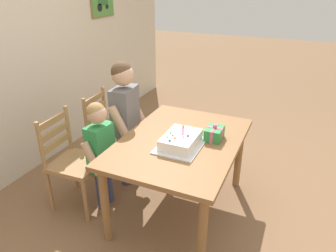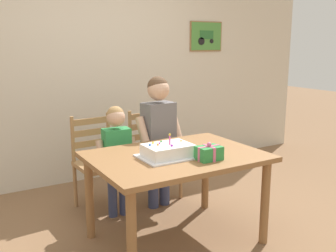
{
  "view_description": "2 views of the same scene",
  "coord_description": "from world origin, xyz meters",
  "px_view_note": "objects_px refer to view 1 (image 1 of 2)",
  "views": [
    {
      "loc": [
        -2.2,
        -0.86,
        1.99
      ],
      "look_at": [
        -0.06,
        0.09,
        0.88
      ],
      "focal_mm": 33.39,
      "sensor_mm": 36.0,
      "label": 1
    },
    {
      "loc": [
        -1.57,
        -2.52,
        1.6
      ],
      "look_at": [
        -0.03,
        0.07,
        0.96
      ],
      "focal_mm": 41.4,
      "sensor_mm": 36.0,
      "label": 2
    }
  ],
  "objects_px": {
    "chair_right": "(110,133)",
    "child_younger": "(101,146)",
    "chair_left": "(72,161)",
    "birthday_cake": "(181,141)",
    "child_older": "(125,113)",
    "gift_box_red_large": "(214,133)",
    "dining_table": "(180,150)"
  },
  "relations": [
    {
      "from": "gift_box_red_large",
      "to": "child_younger",
      "type": "height_order",
      "value": "child_younger"
    },
    {
      "from": "gift_box_red_large",
      "to": "chair_right",
      "type": "relative_size",
      "value": 0.21
    },
    {
      "from": "chair_left",
      "to": "child_younger",
      "type": "bearing_deg",
      "value": -72.07
    },
    {
      "from": "birthday_cake",
      "to": "chair_left",
      "type": "relative_size",
      "value": 0.48
    },
    {
      "from": "chair_left",
      "to": "birthday_cake",
      "type": "bearing_deg",
      "value": -77.98
    },
    {
      "from": "birthday_cake",
      "to": "gift_box_red_large",
      "type": "xyz_separation_m",
      "value": [
        0.23,
        -0.22,
        0.0
      ]
    },
    {
      "from": "gift_box_red_large",
      "to": "chair_right",
      "type": "xyz_separation_m",
      "value": [
        0.17,
        1.2,
        -0.33
      ]
    },
    {
      "from": "chair_right",
      "to": "child_younger",
      "type": "xyz_separation_m",
      "value": [
        -0.52,
        -0.27,
        0.17
      ]
    },
    {
      "from": "child_younger",
      "to": "child_older",
      "type": "bearing_deg",
      "value": -0.07
    },
    {
      "from": "child_older",
      "to": "birthday_cake",
      "type": "bearing_deg",
      "value": -114.03
    },
    {
      "from": "child_older",
      "to": "dining_table",
      "type": "bearing_deg",
      "value": -108.01
    },
    {
      "from": "chair_left",
      "to": "chair_right",
      "type": "height_order",
      "value": "same"
    },
    {
      "from": "birthday_cake",
      "to": "gift_box_red_large",
      "type": "bearing_deg",
      "value": -42.86
    },
    {
      "from": "chair_left",
      "to": "chair_right",
      "type": "relative_size",
      "value": 1.0
    },
    {
      "from": "chair_right",
      "to": "child_older",
      "type": "height_order",
      "value": "child_older"
    },
    {
      "from": "dining_table",
      "to": "gift_box_red_large",
      "type": "bearing_deg",
      "value": -62.48
    },
    {
      "from": "gift_box_red_large",
      "to": "chair_right",
      "type": "distance_m",
      "value": 1.26
    },
    {
      "from": "dining_table",
      "to": "chair_right",
      "type": "xyz_separation_m",
      "value": [
        0.3,
        0.95,
        -0.18
      ]
    },
    {
      "from": "birthday_cake",
      "to": "child_older",
      "type": "height_order",
      "value": "child_older"
    },
    {
      "from": "chair_right",
      "to": "child_younger",
      "type": "distance_m",
      "value": 0.61
    },
    {
      "from": "gift_box_red_large",
      "to": "child_older",
      "type": "height_order",
      "value": "child_older"
    },
    {
      "from": "dining_table",
      "to": "child_younger",
      "type": "xyz_separation_m",
      "value": [
        -0.22,
        0.68,
        -0.01
      ]
    },
    {
      "from": "birthday_cake",
      "to": "child_younger",
      "type": "height_order",
      "value": "child_younger"
    },
    {
      "from": "birthday_cake",
      "to": "dining_table",
      "type": "bearing_deg",
      "value": 21.75
    },
    {
      "from": "dining_table",
      "to": "chair_right",
      "type": "height_order",
      "value": "chair_right"
    },
    {
      "from": "child_older",
      "to": "child_younger",
      "type": "distance_m",
      "value": 0.47
    },
    {
      "from": "birthday_cake",
      "to": "chair_left",
      "type": "bearing_deg",
      "value": 102.02
    },
    {
      "from": "chair_right",
      "to": "birthday_cake",
      "type": "bearing_deg",
      "value": -112.18
    },
    {
      "from": "dining_table",
      "to": "chair_right",
      "type": "distance_m",
      "value": 1.01
    },
    {
      "from": "child_older",
      "to": "gift_box_red_large",
      "type": "bearing_deg",
      "value": -95.33
    },
    {
      "from": "chair_left",
      "to": "child_older",
      "type": "height_order",
      "value": "child_older"
    },
    {
      "from": "gift_box_red_large",
      "to": "chair_right",
      "type": "height_order",
      "value": "chair_right"
    }
  ]
}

